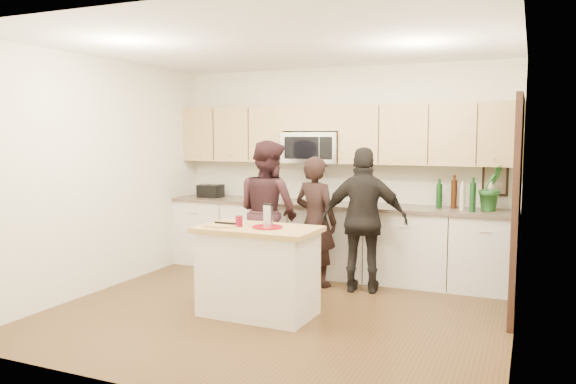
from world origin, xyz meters
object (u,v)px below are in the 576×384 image
at_px(toaster, 211,191).
at_px(woman_left, 316,221).
at_px(island, 258,271).
at_px(woman_right, 364,220).
at_px(woman_center, 268,212).

relative_size(toaster, woman_left, 0.21).
height_order(island, woman_right, woman_right).
bearing_deg(woman_left, woman_right, -170.22).
distance_m(toaster, woman_left, 1.89).
distance_m(woman_left, woman_center, 0.61).
height_order(island, woman_left, woman_left).
bearing_deg(toaster, woman_left, -16.77).
bearing_deg(woman_center, woman_right, -153.77).
xyz_separation_m(island, toaster, (-1.66, 1.83, 0.58)).
bearing_deg(woman_center, island, 135.10).
relative_size(woman_left, woman_right, 0.93).
height_order(island, toaster, toaster).
bearing_deg(woman_center, toaster, -3.57).
distance_m(island, woman_right, 1.50).
distance_m(island, woman_center, 1.35).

